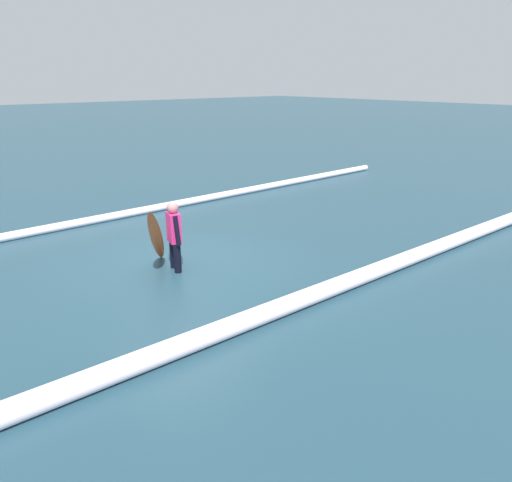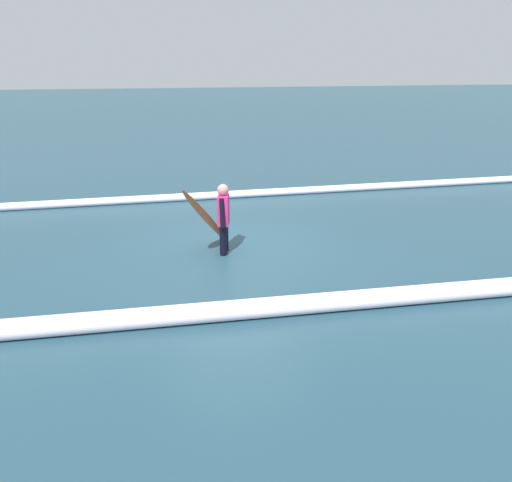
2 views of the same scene
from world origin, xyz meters
The scene contains 5 objects.
ground_plane centered at (0.00, 0.00, 0.00)m, with size 130.43×130.43×0.00m, color #224250.
surfer centered at (0.25, 0.24, 0.75)m, with size 0.28×0.59×1.36m.
surfboard centered at (0.58, 0.15, 0.72)m, with size 1.12×1.53×1.47m.
wave_crest_foreground centered at (0.80, -3.77, 0.10)m, with size 0.20×0.20×23.93m, color white.
wave_crest_midground centered at (-2.76, 3.05, 0.15)m, with size 0.29×0.29×24.69m, color white.
Camera 2 is at (1.59, 9.21, 3.51)m, focal length 34.84 mm.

